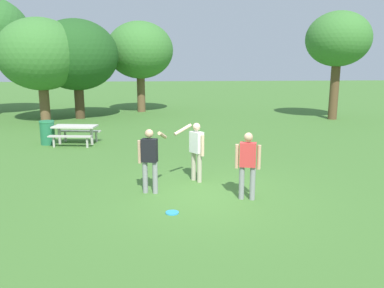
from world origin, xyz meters
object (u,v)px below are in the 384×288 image
object	(u,v)px
person_bystander	(196,148)
tree_back_left	(338,40)
person_thrower	(248,162)
trash_can_beside_table	(47,133)
tree_far_right	(77,55)
tree_broad_center	(41,55)
picnic_table_near	(75,131)
person_catcher	(150,156)
tree_slender_mid	(140,51)
frisbee	(172,213)

from	to	relation	value
person_bystander	tree_back_left	world-z (taller)	tree_back_left
person_thrower	trash_can_beside_table	size ratio (longest dim) A/B	1.71
person_bystander	trash_can_beside_table	xyz separation A→B (m)	(-5.48, 5.43, -0.48)
trash_can_beside_table	tree_far_right	distance (m)	8.06
trash_can_beside_table	tree_back_left	distance (m)	16.21
tree_broad_center	tree_far_right	size ratio (longest dim) A/B	0.99
picnic_table_near	tree_back_left	world-z (taller)	tree_back_left
person_catcher	tree_back_left	bearing A→B (deg)	49.27
person_thrower	person_bystander	xyz separation A→B (m)	(-1.08, 1.54, 0.02)
trash_can_beside_table	person_catcher	bearing A→B (deg)	-56.07
person_catcher	tree_back_left	xyz separation A→B (m)	(10.38, 12.06, 3.52)
tree_far_right	tree_broad_center	bearing A→B (deg)	-150.10
picnic_table_near	tree_far_right	distance (m)	8.24
tree_broad_center	tree_far_right	xyz separation A→B (m)	(1.72, 0.99, -0.01)
trash_can_beside_table	tree_slender_mid	xyz separation A→B (m)	(3.35, 10.27, 3.53)
person_thrower	picnic_table_near	xyz separation A→B (m)	(-5.43, 6.84, -0.38)
person_thrower	picnic_table_near	bearing A→B (deg)	128.44
person_thrower	frisbee	world-z (taller)	person_thrower
person_bystander	frisbee	size ratio (longest dim) A/B	5.64
frisbee	tree_far_right	distance (m)	16.27
frisbee	tree_far_right	size ratio (longest dim) A/B	0.05
trash_can_beside_table	tree_slender_mid	distance (m)	11.37
trash_can_beside_table	frisbee	bearing A→B (deg)	-58.41
person_catcher	person_bystander	bearing A→B (deg)	34.75
person_thrower	person_catcher	xyz separation A→B (m)	(-2.32, 0.68, 0.02)
frisbee	tree_broad_center	world-z (taller)	tree_broad_center
tree_broad_center	tree_slender_mid	xyz separation A→B (m)	(5.21, 3.86, 0.35)
person_catcher	tree_broad_center	distance (m)	14.35
tree_slender_mid	person_bystander	bearing A→B (deg)	-82.27
person_thrower	tree_broad_center	xyz separation A→B (m)	(-8.42, 13.39, 2.72)
person_bystander	tree_broad_center	distance (m)	14.20
person_catcher	tree_broad_center	world-z (taller)	tree_broad_center
picnic_table_near	person_thrower	bearing A→B (deg)	-51.56
frisbee	tree_back_left	xyz separation A→B (m)	(9.88, 13.45, 4.47)
tree_broad_center	tree_slender_mid	world-z (taller)	tree_slender_mid
picnic_table_near	tree_slender_mid	bearing A→B (deg)	77.93
person_thrower	trash_can_beside_table	world-z (taller)	person_thrower
tree_broad_center	tree_back_left	bearing A→B (deg)	-2.27
trash_can_beside_table	tree_far_right	xyz separation A→B (m)	(-0.14, 7.41, 3.17)
person_catcher	frisbee	bearing A→B (deg)	-70.48
person_thrower	tree_back_left	world-z (taller)	tree_back_left
frisbee	tree_back_left	size ratio (longest dim) A/B	0.05
tree_slender_mid	tree_back_left	world-z (taller)	tree_back_left
trash_can_beside_table	person_thrower	bearing A→B (deg)	-46.74
tree_back_left	tree_broad_center	bearing A→B (deg)	177.73
person_thrower	tree_slender_mid	xyz separation A→B (m)	(-3.21, 17.24, 3.07)
person_thrower	trash_can_beside_table	distance (m)	9.58
person_catcher	person_bystander	world-z (taller)	same
person_catcher	picnic_table_near	xyz separation A→B (m)	(-3.11, 6.17, -0.40)
trash_can_beside_table	tree_broad_center	world-z (taller)	tree_broad_center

